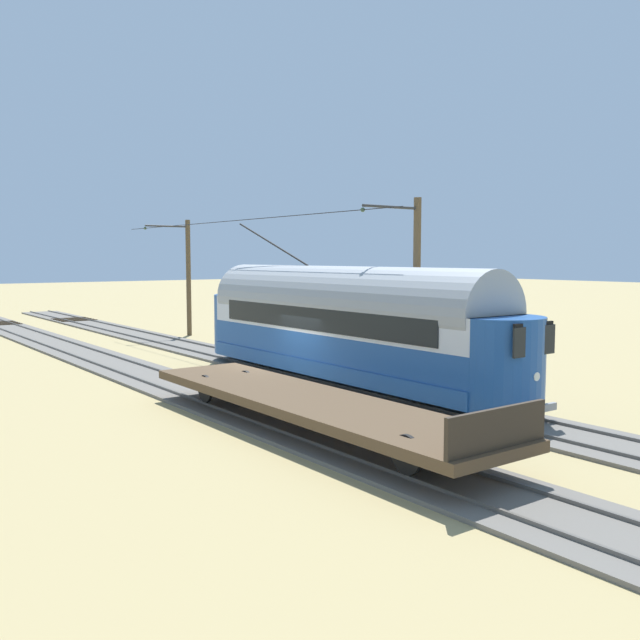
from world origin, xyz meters
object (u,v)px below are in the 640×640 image
Objects in this scene: flatcar_adjacent at (312,403)px; catenary_pole_mid_near at (415,286)px; vintage_streetcar at (342,323)px; catenary_pole_foreground at (187,275)px.

catenary_pole_mid_near is at bearing -151.92° from flatcar_adjacent.
vintage_streetcar is 7.41m from flatcar_adjacent.
flatcar_adjacent is at bearing 71.69° from catenary_pole_foreground.
catenary_pole_mid_near is (0.00, 19.02, 0.00)m from catenary_pole_foreground.
catenary_pole_mid_near is at bearing 90.00° from catenary_pole_foreground.
flatcar_adjacent is at bearing 45.45° from vintage_streetcar.
vintage_streetcar is at bearing 81.95° from catenary_pole_foreground.
vintage_streetcar is 3.06m from catenary_pole_mid_near.
vintage_streetcar is 2.46× the size of catenary_pole_mid_near.
flatcar_adjacent is 1.87× the size of catenary_pole_foreground.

